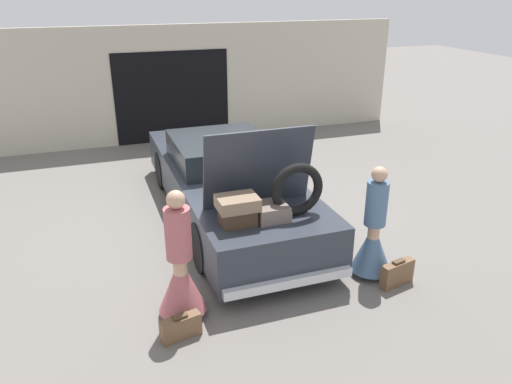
# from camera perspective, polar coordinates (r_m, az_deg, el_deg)

# --- Properties ---
(ground_plane) EXTENTS (40.00, 40.00, 0.00)m
(ground_plane) POSITION_cam_1_polar(r_m,az_deg,el_deg) (8.61, -3.24, -2.61)
(ground_plane) COLOR slate
(garage_wall_back) EXTENTS (12.00, 0.14, 2.80)m
(garage_wall_back) POSITION_cam_1_polar(r_m,az_deg,el_deg) (12.64, -9.64, 12.00)
(garage_wall_back) COLOR beige
(garage_wall_back) RESTS_ON ground_plane
(car) EXTENTS (1.83, 5.39, 1.95)m
(car) POSITION_cam_1_polar(r_m,az_deg,el_deg) (8.36, -3.30, 1.09)
(car) COLOR #2D333D
(car) RESTS_ON ground_plane
(person_left) EXTENTS (0.57, 0.57, 1.62)m
(person_left) POSITION_cam_1_polar(r_m,az_deg,el_deg) (5.93, -8.60, -9.15)
(person_left) COLOR tan
(person_left) RESTS_ON ground_plane
(person_right) EXTENTS (0.54, 0.54, 1.56)m
(person_right) POSITION_cam_1_polar(r_m,az_deg,el_deg) (6.84, 13.23, -5.10)
(person_right) COLOR tan
(person_right) RESTS_ON ground_plane
(suitcase_beside_left_person) EXTENTS (0.48, 0.23, 0.30)m
(suitcase_beside_left_person) POSITION_cam_1_polar(r_m,az_deg,el_deg) (5.83, -8.59, -15.04)
(suitcase_beside_left_person) COLOR brown
(suitcase_beside_left_person) RESTS_ON ground_plane
(suitcase_beside_right_person) EXTENTS (0.52, 0.23, 0.36)m
(suitcase_beside_right_person) POSITION_cam_1_polar(r_m,az_deg,el_deg) (6.88, 15.83, -8.94)
(suitcase_beside_right_person) COLOR brown
(suitcase_beside_right_person) RESTS_ON ground_plane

